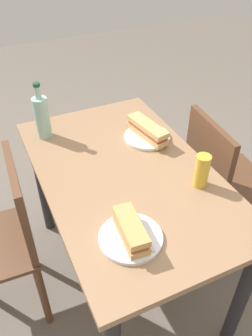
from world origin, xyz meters
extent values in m
plane|color=#6B6056|center=(0.00, 0.00, 0.00)|extent=(8.00, 8.00, 0.00)
cube|color=#997251|center=(0.00, 0.00, 0.73)|extent=(1.17, 0.71, 0.03)
cylinder|color=#262628|center=(-0.53, -0.29, 0.36)|extent=(0.06, 0.06, 0.71)
cylinder|color=#262628|center=(-0.53, 0.29, 0.36)|extent=(0.06, 0.06, 0.71)
cylinder|color=#262628|center=(0.53, 0.29, 0.36)|extent=(0.06, 0.06, 0.71)
cube|color=brown|center=(0.00, 0.63, 0.45)|extent=(0.43, 0.43, 0.02)
cube|color=brown|center=(-0.02, 0.45, 0.66)|extent=(0.38, 0.06, 0.40)
cylinder|color=brown|center=(-0.16, 0.83, 0.22)|extent=(0.04, 0.04, 0.44)
cylinder|color=brown|center=(0.16, 0.44, 0.22)|extent=(0.04, 0.04, 0.44)
cylinder|color=brown|center=(-0.19, 0.47, 0.22)|extent=(0.04, 0.04, 0.44)
cube|color=brown|center=(-0.09, -0.45, 0.66)|extent=(0.38, 0.05, 0.40)
cylinder|color=brown|center=(-0.27, -0.45, 0.22)|extent=(0.04, 0.04, 0.44)
cylinder|color=brown|center=(0.09, -0.46, 0.22)|extent=(0.04, 0.04, 0.44)
cylinder|color=white|center=(0.34, -0.14, 0.75)|extent=(0.22, 0.22, 0.01)
cube|color=tan|center=(0.34, -0.14, 0.77)|extent=(0.20, 0.09, 0.02)
cube|color=#B74C3D|center=(0.34, -0.14, 0.79)|extent=(0.18, 0.08, 0.02)
cube|color=tan|center=(0.34, -0.14, 0.82)|extent=(0.20, 0.09, 0.02)
cube|color=silver|center=(0.39, -0.09, 0.76)|extent=(0.10, 0.02, 0.00)
cube|color=#59331E|center=(0.30, -0.08, 0.76)|extent=(0.08, 0.02, 0.01)
cylinder|color=silver|center=(-0.19, 0.20, 0.75)|extent=(0.22, 0.22, 0.01)
cube|color=tan|center=(-0.19, 0.20, 0.77)|extent=(0.25, 0.11, 0.02)
cube|color=#B74C3D|center=(-0.19, 0.20, 0.79)|extent=(0.23, 0.10, 0.02)
cube|color=tan|center=(-0.19, 0.20, 0.82)|extent=(0.25, 0.11, 0.02)
cube|color=silver|center=(-0.16, 0.26, 0.76)|extent=(0.10, 0.05, 0.00)
cube|color=#59331E|center=(-0.25, 0.23, 0.76)|extent=(0.08, 0.04, 0.01)
cylinder|color=#99C6B7|center=(-0.42, -0.24, 0.85)|extent=(0.07, 0.07, 0.20)
cylinder|color=#99C6B7|center=(-0.42, -0.24, 0.98)|extent=(0.03, 0.03, 0.06)
cylinder|color=#19472D|center=(-0.42, -0.24, 1.02)|extent=(0.03, 0.03, 0.02)
cylinder|color=gold|center=(0.20, 0.24, 0.82)|extent=(0.06, 0.06, 0.14)
camera|label=1|loc=(1.04, -0.48, 1.69)|focal=36.87mm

